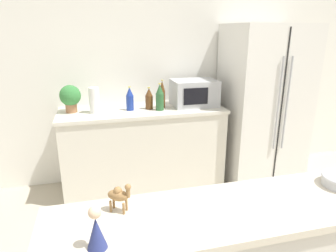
# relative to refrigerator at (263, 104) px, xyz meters

# --- Properties ---
(wall_back) EXTENTS (8.00, 0.06, 2.55)m
(wall_back) POSITION_rel_refrigerator_xyz_m (-1.11, 0.40, 0.39)
(wall_back) COLOR white
(wall_back) RESTS_ON ground_plane
(back_counter) EXTENTS (1.74, 0.63, 0.90)m
(back_counter) POSITION_rel_refrigerator_xyz_m (-1.39, 0.07, -0.43)
(back_counter) COLOR silver
(back_counter) RESTS_ON ground_plane
(refrigerator) EXTENTS (0.87, 0.73, 1.76)m
(refrigerator) POSITION_rel_refrigerator_xyz_m (0.00, 0.00, 0.00)
(refrigerator) COLOR silver
(refrigerator) RESTS_ON ground_plane
(potted_plant) EXTENTS (0.21, 0.21, 0.28)m
(potted_plant) POSITION_rel_refrigerator_xyz_m (-2.11, 0.11, 0.18)
(potted_plant) COLOR #9E6B47
(potted_plant) RESTS_ON back_counter
(paper_towel_roll) EXTENTS (0.10, 0.10, 0.26)m
(paper_towel_roll) POSITION_rel_refrigerator_xyz_m (-1.87, 0.03, 0.15)
(paper_towel_roll) COLOR white
(paper_towel_roll) RESTS_ON back_counter
(microwave) EXTENTS (0.48, 0.37, 0.28)m
(microwave) POSITION_rel_refrigerator_xyz_m (-0.81, 0.09, 0.16)
(microwave) COLOR #B2B5BA
(microwave) RESTS_ON back_counter
(back_bottle_0) EXTENTS (0.08, 0.08, 0.23)m
(back_bottle_0) POSITION_rel_refrigerator_xyz_m (-1.32, 0.05, 0.13)
(back_bottle_0) COLOR brown
(back_bottle_0) RESTS_ON back_counter
(back_bottle_1) EXTENTS (0.06, 0.06, 0.30)m
(back_bottle_1) POSITION_rel_refrigerator_xyz_m (-1.17, 0.07, 0.16)
(back_bottle_1) COLOR brown
(back_bottle_1) RESTS_ON back_counter
(back_bottle_2) EXTENTS (0.08, 0.08, 0.28)m
(back_bottle_2) POSITION_rel_refrigerator_xyz_m (-1.22, -0.03, 0.15)
(back_bottle_2) COLOR #2D6033
(back_bottle_2) RESTS_ON back_counter
(back_bottle_3) EXTENTS (0.08, 0.08, 0.25)m
(back_bottle_3) POSITION_rel_refrigerator_xyz_m (-1.52, 0.05, 0.14)
(back_bottle_3) COLOR navy
(back_bottle_3) RESTS_ON back_counter
(camel_figurine) EXTENTS (0.11, 0.09, 0.14)m
(camel_figurine) POSITION_rel_refrigerator_xyz_m (-1.81, -1.81, 0.13)
(camel_figurine) COLOR olive
(camel_figurine) RESTS_ON bar_counter
(wise_man_figurine_blue) EXTENTS (0.07, 0.07, 0.17)m
(wise_man_figurine_blue) POSITION_rel_refrigerator_xyz_m (-1.91, -2.03, 0.12)
(wise_man_figurine_blue) COLOR navy
(wise_man_figurine_blue) RESTS_ON bar_counter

